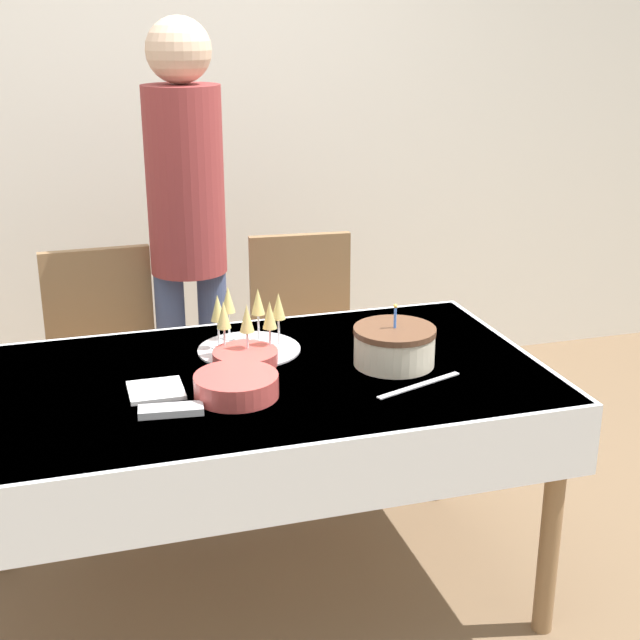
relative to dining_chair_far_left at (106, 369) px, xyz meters
name	(u,v)px	position (x,y,z in m)	size (l,w,h in m)	color
ground_plane	(258,596)	(0.38, -0.80, -0.51)	(12.00, 12.00, 0.00)	brown
wall_back	(162,108)	(0.38, 1.00, 0.84)	(8.00, 0.05, 2.70)	silver
dining_table	(253,407)	(0.38, -0.80, 0.15)	(1.72, 0.95, 0.76)	white
dining_chair_far_left	(106,369)	(0.00, 0.00, 0.00)	(0.43, 0.43, 0.94)	olive
dining_chair_far_right	(306,348)	(0.77, 0.00, 0.00)	(0.45, 0.45, 0.94)	olive
birthday_cake	(394,346)	(0.81, -0.84, 0.31)	(0.25, 0.25, 0.19)	beige
champagne_tray	(247,324)	(0.41, -0.60, 0.34)	(0.32, 0.32, 0.18)	silver
plate_stack_main	(236,386)	(0.31, -0.93, 0.28)	(0.23, 0.23, 0.06)	#CC4C47
plate_stack_dessert	(244,358)	(0.38, -0.71, 0.27)	(0.20, 0.20, 0.04)	#CC4C47
cake_knife	(419,385)	(0.82, -1.01, 0.25)	(0.29, 0.12, 0.00)	silver
fork_pile	(171,410)	(0.12, -0.99, 0.26)	(0.18, 0.08, 0.02)	silver
napkin_pile	(156,390)	(0.10, -0.84, 0.25)	(0.15, 0.15, 0.01)	white
person_standing	(187,213)	(0.33, 0.05, 0.55)	(0.28, 0.28, 1.75)	#3F4C72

